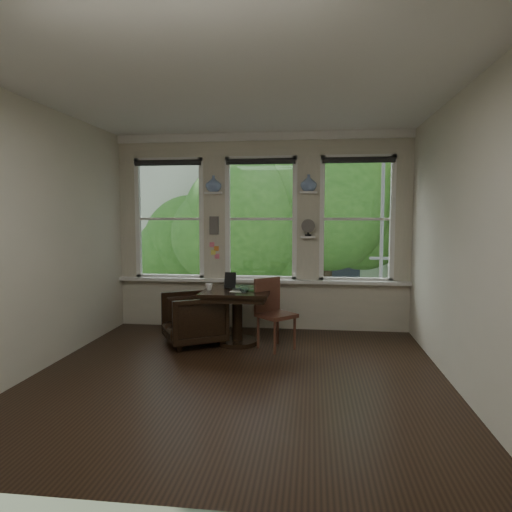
# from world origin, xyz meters

# --- Properties ---
(ground) EXTENTS (4.50, 4.50, 0.00)m
(ground) POSITION_xyz_m (0.00, 0.00, 0.00)
(ground) COLOR black
(ground) RESTS_ON ground
(ceiling) EXTENTS (4.50, 4.50, 0.00)m
(ceiling) POSITION_xyz_m (0.00, 0.00, 3.00)
(ceiling) COLOR silver
(ceiling) RESTS_ON ground
(wall_back) EXTENTS (4.50, 0.00, 4.50)m
(wall_back) POSITION_xyz_m (0.00, 2.25, 1.50)
(wall_back) COLOR #BAB69F
(wall_back) RESTS_ON ground
(wall_front) EXTENTS (4.50, 0.00, 4.50)m
(wall_front) POSITION_xyz_m (0.00, -2.25, 1.50)
(wall_front) COLOR #BAB69F
(wall_front) RESTS_ON ground
(wall_left) EXTENTS (0.00, 4.50, 4.50)m
(wall_left) POSITION_xyz_m (-2.25, 0.00, 1.50)
(wall_left) COLOR #BAB69F
(wall_left) RESTS_ON ground
(wall_right) EXTENTS (0.00, 4.50, 4.50)m
(wall_right) POSITION_xyz_m (2.25, 0.00, 1.50)
(wall_right) COLOR #BAB69F
(wall_right) RESTS_ON ground
(window_left) EXTENTS (1.10, 0.12, 1.90)m
(window_left) POSITION_xyz_m (-1.45, 2.25, 1.70)
(window_left) COLOR white
(window_left) RESTS_ON ground
(window_center) EXTENTS (1.10, 0.12, 1.90)m
(window_center) POSITION_xyz_m (0.00, 2.25, 1.70)
(window_center) COLOR white
(window_center) RESTS_ON ground
(window_right) EXTENTS (1.10, 0.12, 1.90)m
(window_right) POSITION_xyz_m (1.45, 2.25, 1.70)
(window_right) COLOR white
(window_right) RESTS_ON ground
(shelf_left) EXTENTS (0.26, 0.16, 0.03)m
(shelf_left) POSITION_xyz_m (-0.72, 2.15, 2.10)
(shelf_left) COLOR white
(shelf_left) RESTS_ON ground
(shelf_right) EXTENTS (0.26, 0.16, 0.03)m
(shelf_right) POSITION_xyz_m (0.72, 2.15, 2.10)
(shelf_right) COLOR white
(shelf_right) RESTS_ON ground
(intercom) EXTENTS (0.14, 0.06, 0.28)m
(intercom) POSITION_xyz_m (-0.72, 2.18, 1.60)
(intercom) COLOR #59544F
(intercom) RESTS_ON ground
(sticky_notes) EXTENTS (0.16, 0.01, 0.24)m
(sticky_notes) POSITION_xyz_m (-0.72, 2.19, 1.25)
(sticky_notes) COLOR pink
(sticky_notes) RESTS_ON ground
(desk_fan) EXTENTS (0.20, 0.20, 0.24)m
(desk_fan) POSITION_xyz_m (0.72, 2.13, 1.53)
(desk_fan) COLOR #59544F
(desk_fan) RESTS_ON ground
(vase_left) EXTENTS (0.24, 0.24, 0.25)m
(vase_left) POSITION_xyz_m (-0.72, 2.15, 2.24)
(vase_left) COLOR silver
(vase_left) RESTS_ON shelf_left
(vase_right) EXTENTS (0.24, 0.24, 0.25)m
(vase_right) POSITION_xyz_m (0.72, 2.15, 2.24)
(vase_right) COLOR silver
(vase_right) RESTS_ON shelf_right
(table) EXTENTS (0.90, 0.90, 0.75)m
(table) POSITION_xyz_m (-0.21, 1.27, 0.38)
(table) COLOR black
(table) RESTS_ON ground
(armchair_left) EXTENTS (1.05, 1.04, 0.70)m
(armchair_left) POSITION_xyz_m (-0.81, 1.19, 0.35)
(armchair_left) COLOR black
(armchair_left) RESTS_ON ground
(cushion_red) EXTENTS (0.45, 0.45, 0.06)m
(cushion_red) POSITION_xyz_m (-0.81, 1.19, 0.45)
(cushion_red) COLOR maroon
(cushion_red) RESTS_ON armchair_left
(side_chair_right) EXTENTS (0.59, 0.59, 0.92)m
(side_chair_right) POSITION_xyz_m (0.33, 1.10, 0.46)
(side_chair_right) COLOR #452318
(side_chair_right) RESTS_ON ground
(laptop) EXTENTS (0.35, 0.23, 0.03)m
(laptop) POSITION_xyz_m (-0.10, 1.14, 0.76)
(laptop) COLOR black
(laptop) RESTS_ON table
(mug) EXTENTS (0.11, 0.11, 0.09)m
(mug) POSITION_xyz_m (-0.58, 1.18, 0.80)
(mug) COLOR white
(mug) RESTS_ON table
(drinking_glass) EXTENTS (0.14, 0.14, 0.10)m
(drinking_glass) POSITION_xyz_m (-0.08, 1.04, 0.80)
(drinking_glass) COLOR white
(drinking_glass) RESTS_ON table
(tablet) EXTENTS (0.16, 0.09, 0.22)m
(tablet) POSITION_xyz_m (-0.33, 1.39, 0.86)
(tablet) COLOR black
(tablet) RESTS_ON table
(papers) EXTENTS (0.25, 0.32, 0.00)m
(papers) POSITION_xyz_m (-0.16, 1.20, 0.75)
(papers) COLOR silver
(papers) RESTS_ON table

